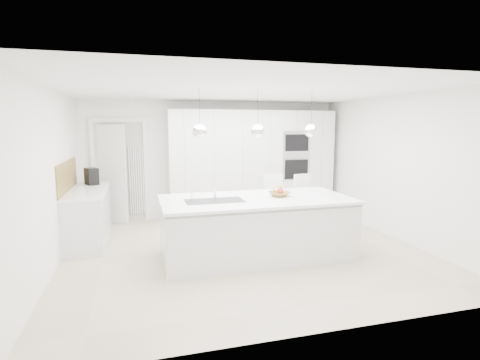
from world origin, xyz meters
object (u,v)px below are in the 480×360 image
object	(u,v)px
bar_stool_right	(305,205)
bar_stool_left	(276,206)
espresso_machine	(92,176)
island_base	(257,229)
fruit_bowl	(279,194)

from	to	relation	value
bar_stool_right	bar_stool_left	bearing A→B (deg)	163.04
espresso_machine	island_base	bearing A→B (deg)	-64.56
espresso_machine	bar_stool_left	bearing A→B (deg)	-44.05
fruit_bowl	espresso_machine	distance (m)	3.55
island_base	bar_stool_right	xyz separation A→B (m)	(1.22, 0.91, 0.12)
island_base	espresso_machine	size ratio (longest dim) A/B	9.11
espresso_machine	bar_stool_right	xyz separation A→B (m)	(3.75, -1.20, -0.51)
espresso_machine	bar_stool_right	world-z (taller)	espresso_machine
bar_stool_left	bar_stool_right	world-z (taller)	bar_stool_left
island_base	bar_stool_left	world-z (taller)	bar_stool_left
island_base	bar_stool_left	xyz separation A→B (m)	(0.67, 0.99, 0.12)
island_base	bar_stool_left	size ratio (longest dim) A/B	2.54
island_base	fruit_bowl	xyz separation A→B (m)	(0.38, 0.07, 0.51)
espresso_machine	bar_stool_left	world-z (taller)	espresso_machine
fruit_bowl	bar_stool_right	distance (m)	1.25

